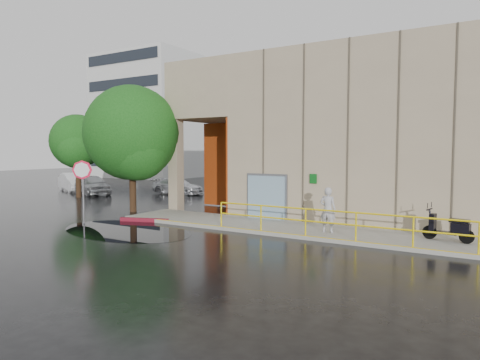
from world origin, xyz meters
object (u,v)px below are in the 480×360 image
(car_c, at_px, (177,186))
(tree_near, at_px, (133,137))
(scooter, at_px, (449,220))
(red_curb, at_px, (144,220))
(stop_sign, at_px, (82,178))
(car_b, at_px, (74,182))
(person, at_px, (328,210))
(tree_far, at_px, (77,143))
(car_a, at_px, (92,185))

(car_c, bearing_deg, tree_near, -158.33)
(scooter, xyz_separation_m, red_curb, (-12.67, -1.82, -0.82))
(tree_near, bearing_deg, stop_sign, -81.11)
(scooter, relative_size, car_b, 0.39)
(person, distance_m, stop_sign, 11.03)
(stop_sign, height_order, tree_near, tree_near)
(scooter, height_order, tree_far, tree_far)
(car_c, height_order, tree_far, tree_far)
(stop_sign, bearing_deg, car_a, 115.82)
(car_a, bearing_deg, scooter, -79.97)
(car_a, bearing_deg, tree_near, -96.11)
(person, bearing_deg, tree_far, -10.62)
(stop_sign, relative_size, car_b, 0.64)
(car_a, distance_m, car_b, 3.69)
(red_curb, height_order, tree_far, tree_far)
(car_a, xyz_separation_m, tree_far, (0.97, -1.98, 3.08))
(tree_near, bearing_deg, tree_far, 159.84)
(stop_sign, xyz_separation_m, tree_far, (-9.12, 6.93, 1.75))
(car_c, bearing_deg, stop_sign, -163.03)
(car_b, height_order, tree_far, tree_far)
(car_a, relative_size, car_c, 1.07)
(stop_sign, relative_size, car_a, 0.65)
(car_a, height_order, tree_near, tree_near)
(stop_sign, xyz_separation_m, car_b, (-13.59, 10.06, -1.33))
(stop_sign, bearing_deg, car_b, 120.77)
(red_curb, bearing_deg, tree_far, 155.14)
(stop_sign, height_order, red_curb, stop_sign)
(car_a, bearing_deg, car_c, -34.24)
(person, bearing_deg, car_c, -31.14)
(car_c, bearing_deg, person, -125.58)
(stop_sign, bearing_deg, red_curb, 16.73)
(car_a, bearing_deg, stop_sign, -109.28)
(red_curb, height_order, car_a, car_a)
(red_curb, bearing_deg, scooter, 8.19)
(person, height_order, car_c, person)
(person, distance_m, red_curb, 8.61)
(scooter, xyz_separation_m, car_a, (-24.86, 5.36, -0.15))
(stop_sign, distance_m, car_b, 16.96)
(stop_sign, height_order, car_b, stop_sign)
(car_b, bearing_deg, scooter, -79.51)
(stop_sign, bearing_deg, person, -6.99)
(car_c, bearing_deg, red_curb, -151.32)
(scooter, bearing_deg, car_a, 178.35)
(person, xyz_separation_m, scooter, (4.20, 0.58, -0.13))
(person, xyz_separation_m, tree_far, (-19.69, 3.96, 2.79))
(red_curb, bearing_deg, tree_near, 142.53)
(car_c, bearing_deg, scooter, -118.31)
(person, bearing_deg, car_a, -15.30)
(person, relative_size, red_curb, 0.74)
(red_curb, xyz_separation_m, tree_near, (-2.70, 2.07, 3.99))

